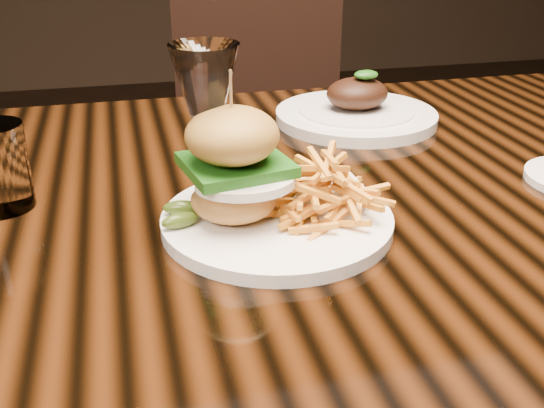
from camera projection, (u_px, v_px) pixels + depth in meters
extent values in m
cube|color=black|center=(268.00, 203.00, 0.81)|extent=(1.60, 0.90, 0.04)
cube|color=black|center=(539.00, 247.00, 1.48)|extent=(0.06, 0.06, 0.71)
cylinder|color=white|center=(277.00, 220.00, 0.71)|extent=(0.26, 0.26, 0.01)
ellipsoid|color=#A56E35|center=(234.00, 199.00, 0.69)|extent=(0.09, 0.09, 0.04)
ellipsoid|color=silver|center=(245.00, 182.00, 0.67)|extent=(0.11, 0.09, 0.01)
ellipsoid|color=#FDA00D|center=(265.00, 179.00, 0.66)|extent=(0.02, 0.02, 0.01)
cube|color=#216419|center=(233.00, 167.00, 0.68)|extent=(0.12, 0.12, 0.01)
ellipsoid|color=olive|center=(232.00, 135.00, 0.66)|extent=(0.10, 0.10, 0.06)
cylinder|color=#997447|center=(231.00, 107.00, 0.65)|extent=(0.00, 0.00, 0.08)
ellipsoid|color=#324613|center=(180.00, 220.00, 0.67)|extent=(0.04, 0.03, 0.02)
ellipsoid|color=#324613|center=(182.00, 208.00, 0.70)|extent=(0.04, 0.02, 0.02)
cube|color=white|center=(326.00, 198.00, 0.74)|extent=(0.10, 0.10, 0.04)
cylinder|color=white|center=(212.00, 218.00, 0.73)|extent=(0.07, 0.07, 0.00)
cylinder|color=white|center=(210.00, 175.00, 0.70)|extent=(0.01, 0.01, 0.10)
cone|color=white|center=(206.00, 88.00, 0.66)|extent=(0.07, 0.07, 0.09)
cylinder|color=white|center=(356.00, 116.00, 1.05)|extent=(0.26, 0.26, 0.02)
cylinder|color=white|center=(356.00, 115.00, 1.05)|extent=(0.19, 0.19, 0.02)
ellipsoid|color=black|center=(357.00, 93.00, 1.03)|extent=(0.10, 0.09, 0.05)
ellipsoid|color=#216419|center=(366.00, 75.00, 1.01)|extent=(0.04, 0.03, 0.01)
cube|color=black|center=(268.00, 166.00, 1.68)|extent=(0.51, 0.51, 0.06)
cube|color=black|center=(257.00, 54.00, 1.76)|extent=(0.46, 0.10, 0.50)
cylinder|color=black|center=(202.00, 282.00, 1.58)|extent=(0.04, 0.04, 0.45)
cylinder|color=black|center=(351.00, 271.00, 1.63)|extent=(0.04, 0.04, 0.45)
cylinder|color=black|center=(197.00, 215.00, 1.92)|extent=(0.04, 0.04, 0.45)
cylinder|color=black|center=(321.00, 208.00, 1.97)|extent=(0.04, 0.04, 0.45)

